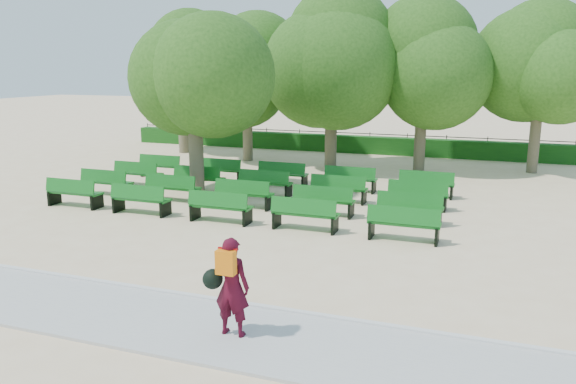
# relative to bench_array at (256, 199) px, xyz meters

# --- Properties ---
(ground) EXTENTS (120.00, 120.00, 0.00)m
(ground) POSITION_rel_bench_array_xyz_m (0.32, -1.84, -0.10)
(ground) COLOR beige
(paving) EXTENTS (30.00, 2.20, 0.06)m
(paving) POSITION_rel_bench_array_xyz_m (0.32, -9.24, -0.07)
(paving) COLOR #B5B5B0
(paving) RESTS_ON ground
(curb) EXTENTS (30.00, 0.12, 0.10)m
(curb) POSITION_rel_bench_array_xyz_m (0.32, -8.09, -0.05)
(curb) COLOR silver
(curb) RESTS_ON ground
(hedge) EXTENTS (26.00, 0.70, 0.90)m
(hedge) POSITION_rel_bench_array_xyz_m (0.32, 12.16, 0.35)
(hedge) COLOR #164D14
(hedge) RESTS_ON ground
(fence) EXTENTS (26.00, 0.10, 1.02)m
(fence) POSITION_rel_bench_array_xyz_m (0.32, 12.56, -0.10)
(fence) COLOR black
(fence) RESTS_ON ground
(tree_line) EXTENTS (21.80, 6.80, 7.04)m
(tree_line) POSITION_rel_bench_array_xyz_m (0.32, 8.16, -0.10)
(tree_line) COLOR #2C5C18
(tree_line) RESTS_ON ground
(bench_array) EXTENTS (1.94, 0.73, 1.20)m
(bench_array) POSITION_rel_bench_array_xyz_m (0.00, 0.00, 0.00)
(bench_array) COLOR #11651A
(bench_array) RESTS_ON ground
(tree_among) EXTENTS (4.40, 4.40, 6.25)m
(tree_among) POSITION_rel_bench_array_xyz_m (-2.37, 0.17, 4.14)
(tree_among) COLOR brown
(tree_among) RESTS_ON ground
(person) EXTENTS (0.81, 0.48, 1.73)m
(person) POSITION_rel_bench_array_xyz_m (3.50, -9.30, 0.86)
(person) COLOR #400918
(person) RESTS_ON ground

